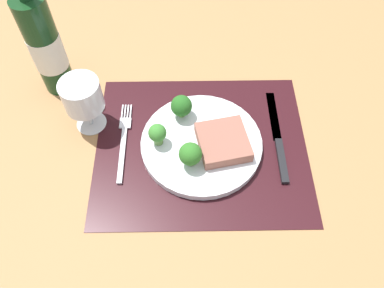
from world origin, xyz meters
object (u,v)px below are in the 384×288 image
at_px(fork, 124,140).
at_px(wine_bottle, 45,46).
at_px(plate, 201,144).
at_px(wine_glass, 83,98).
at_px(knife, 279,142).
at_px(steak, 223,142).

height_order(fork, wine_bottle, wine_bottle).
relative_size(plate, wine_glass, 1.99).
xyz_separation_m(fork, wine_bottle, (-0.16, 0.16, 0.11)).
height_order(plate, fork, plate).
bearing_deg(wine_glass, knife, -8.40).
xyz_separation_m(knife, wine_bottle, (-0.47, 0.17, 0.11)).
relative_size(fork, wine_bottle, 0.60).
height_order(plate, knife, plate).
distance_m(steak, knife, 0.12).
distance_m(fork, wine_glass, 0.12).
bearing_deg(wine_bottle, fork, -45.72).
distance_m(plate, fork, 0.16).
relative_size(steak, wine_bottle, 0.31).
xyz_separation_m(knife, wine_glass, (-0.39, 0.06, 0.08)).
bearing_deg(knife, fork, 176.93).
xyz_separation_m(steak, wine_glass, (-0.27, 0.07, 0.05)).
distance_m(fork, wine_bottle, 0.25).
height_order(knife, wine_glass, wine_glass).
height_order(steak, wine_glass, wine_glass).
bearing_deg(fork, wine_bottle, 135.74).
distance_m(knife, wine_bottle, 0.51).
bearing_deg(steak, plate, 166.48).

